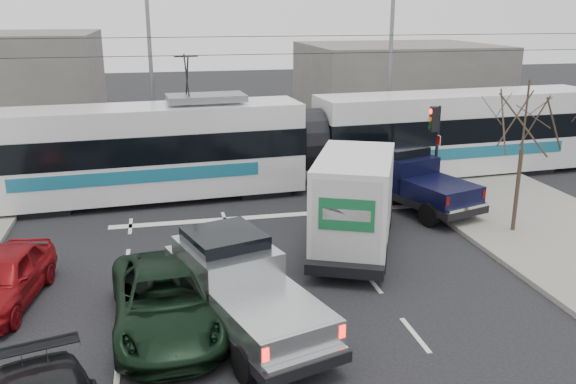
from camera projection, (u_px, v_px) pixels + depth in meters
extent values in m
plane|color=black|center=(312.00, 287.00, 16.62)|extent=(120.00, 120.00, 0.00)
cube|color=#33302D|center=(254.00, 186.00, 25.97)|extent=(60.00, 1.60, 0.03)
cube|color=slate|center=(397.00, 82.00, 40.78)|extent=(12.00, 10.00, 5.00)
cylinder|color=#47382B|center=(517.00, 190.00, 20.06)|extent=(0.14, 0.14, 2.75)
cylinder|color=#47382B|center=(526.00, 115.00, 19.34)|extent=(0.07, 0.07, 2.25)
cylinder|color=black|center=(436.00, 152.00, 23.48)|extent=(0.12, 0.12, 3.60)
cube|color=black|center=(434.00, 119.00, 23.06)|extent=(0.28, 0.28, 0.95)
cylinder|color=#FF0C07|center=(431.00, 111.00, 22.94)|extent=(0.06, 0.20, 0.20)
cylinder|color=orange|center=(430.00, 119.00, 23.03)|extent=(0.06, 0.20, 0.20)
cylinder|color=#05330C|center=(430.00, 127.00, 23.12)|extent=(0.06, 0.20, 0.20)
cube|color=white|center=(439.00, 140.00, 23.19)|extent=(0.02, 0.30, 0.40)
cylinder|color=slate|center=(390.00, 67.00, 29.93)|extent=(0.20, 0.20, 9.00)
cylinder|color=slate|center=(151.00, 68.00, 29.47)|extent=(0.20, 0.20, 9.00)
cylinder|color=black|center=(252.00, 54.00, 24.38)|extent=(60.00, 0.03, 0.03)
cylinder|color=black|center=(251.00, 36.00, 24.18)|extent=(60.00, 0.03, 0.03)
cube|color=white|center=(137.00, 175.00, 23.78)|extent=(13.10, 3.63, 1.57)
cube|color=black|center=(135.00, 145.00, 23.42)|extent=(13.17, 3.66, 1.07)
cube|color=white|center=(133.00, 120.00, 23.14)|extent=(13.10, 3.52, 1.00)
cube|color=#19637E|center=(139.00, 177.00, 22.43)|extent=(9.04, 0.66, 0.50)
cube|color=white|center=(456.00, 152.00, 27.56)|extent=(13.10, 3.63, 1.57)
cube|color=black|center=(458.00, 126.00, 27.21)|extent=(13.17, 3.66, 1.07)
cube|color=white|center=(460.00, 104.00, 26.93)|extent=(13.10, 3.52, 1.00)
cube|color=#19637E|center=(473.00, 152.00, 26.22)|extent=(9.04, 0.66, 0.50)
cylinder|color=black|center=(308.00, 139.00, 25.38)|extent=(1.19, 2.67, 2.60)
cube|color=slate|center=(206.00, 98.00, 23.69)|extent=(3.12, 1.84, 0.25)
cube|color=black|center=(44.00, 204.00, 23.08)|extent=(2.17, 2.44, 0.36)
cube|color=black|center=(260.00, 186.00, 25.35)|extent=(2.17, 2.44, 0.36)
cube|color=black|center=(354.00, 178.00, 26.48)|extent=(2.17, 2.44, 0.36)
cube|color=black|center=(520.00, 165.00, 28.76)|extent=(2.17, 2.44, 0.36)
cube|color=black|center=(246.00, 309.00, 14.22)|extent=(3.61, 6.08, 0.25)
cube|color=#B0B3B5|center=(227.00, 266.00, 14.88)|extent=(2.58, 2.89, 1.14)
cube|color=black|center=(225.00, 242.00, 14.79)|extent=(2.12, 2.15, 0.55)
cube|color=#B0B3B5|center=(206.00, 256.00, 16.09)|extent=(2.11, 1.55, 0.55)
cube|color=#B0B3B5|center=(271.00, 317.00, 13.05)|extent=(2.63, 3.05, 0.64)
cube|color=silver|center=(308.00, 362.00, 11.89)|extent=(1.79, 0.72, 0.18)
cube|color=#FF0C07|center=(265.00, 354.00, 11.46)|extent=(0.16, 0.12, 0.28)
cube|color=#FF0C07|center=(342.00, 331.00, 12.29)|extent=(0.16, 0.12, 0.28)
cylinder|color=black|center=(182.00, 293.00, 15.36)|extent=(0.50, 0.84, 0.79)
cylinder|color=black|center=(247.00, 278.00, 16.22)|extent=(0.50, 0.84, 0.79)
cylinder|color=black|center=(245.00, 364.00, 12.30)|extent=(0.50, 0.84, 0.79)
cylinder|color=black|center=(321.00, 341.00, 13.16)|extent=(0.50, 0.84, 0.79)
cube|color=black|center=(354.00, 233.00, 19.22)|extent=(4.46, 6.58, 0.31)
cube|color=white|center=(362.00, 189.00, 21.23)|extent=(2.46, 2.19, 1.43)
cube|color=black|center=(362.00, 173.00, 21.19)|extent=(2.01, 1.62, 0.54)
cube|color=silver|center=(354.00, 199.00, 18.25)|extent=(3.66, 4.75, 2.63)
cube|color=silver|center=(346.00, 222.00, 16.28)|extent=(1.74, 0.79, 2.32)
cube|color=#166134|center=(346.00, 215.00, 16.18)|extent=(1.38, 0.62, 0.89)
cube|color=black|center=(344.00, 273.00, 16.49)|extent=(1.85, 0.98, 0.16)
cylinder|color=black|center=(333.00, 213.00, 21.30)|extent=(0.57, 0.84, 0.80)
cylinder|color=black|center=(387.00, 217.00, 20.94)|extent=(0.57, 0.84, 0.80)
cylinder|color=black|center=(316.00, 253.00, 17.77)|extent=(0.60, 0.92, 0.89)
cylinder|color=black|center=(382.00, 258.00, 17.42)|extent=(0.60, 0.92, 0.89)
cube|color=black|center=(416.00, 194.00, 22.88)|extent=(3.49, 5.61, 0.26)
cube|color=black|center=(401.00, 170.00, 23.45)|extent=(2.50, 2.69, 1.21)
cube|color=black|center=(400.00, 153.00, 23.35)|extent=(2.06, 2.02, 0.58)
cube|color=black|center=(380.00, 169.00, 24.56)|extent=(2.05, 1.47, 0.58)
cube|color=black|center=(439.00, 191.00, 21.80)|extent=(2.55, 2.84, 0.68)
cube|color=silver|center=(467.00, 209.00, 20.75)|extent=(1.76, 0.74, 0.19)
cube|color=#590505|center=(447.00, 201.00, 20.31)|extent=(0.17, 0.13, 0.29)
cube|color=#590505|center=(483.00, 194.00, 21.14)|extent=(0.17, 0.13, 0.29)
cylinder|color=black|center=(370.00, 191.00, 23.89)|extent=(0.54, 0.89, 0.84)
cylinder|color=black|center=(405.00, 184.00, 24.75)|extent=(0.54, 0.89, 0.84)
cylinder|color=black|center=(429.00, 215.00, 21.10)|extent=(0.54, 0.89, 0.84)
cylinder|color=black|center=(467.00, 207.00, 21.97)|extent=(0.54, 0.89, 0.84)
imported|color=black|center=(165.00, 301.00, 14.26)|extent=(2.69, 5.33, 1.45)
imported|color=maroon|center=(2.00, 278.00, 15.47)|extent=(2.36, 4.40, 1.42)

